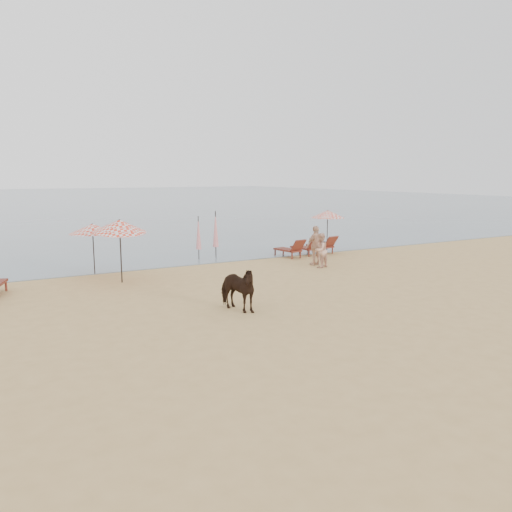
{
  "coord_description": "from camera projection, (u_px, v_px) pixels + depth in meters",
  "views": [
    {
      "loc": [
        -8.66,
        -10.52,
        3.99
      ],
      "look_at": [
        0.0,
        5.0,
        1.1
      ],
      "focal_mm": 35.0,
      "sensor_mm": 36.0,
      "label": 1
    }
  ],
  "objects": [
    {
      "name": "umbrella_closed_left",
      "position": [
        198.0,
        233.0,
        23.57
      ],
      "size": [
        0.25,
        0.25,
        2.09
      ],
      "rotation": [
        0.0,
        0.0,
        -0.37
      ],
      "color": "black",
      "rests_on": "ground"
    },
    {
      "name": "umbrella_open_left_b",
      "position": [
        120.0,
        226.0,
        18.41
      ],
      "size": [
        1.93,
        1.97,
        2.47
      ],
      "rotation": [
        0.0,
        0.0,
        -0.39
      ],
      "color": "black",
      "rests_on": "ground"
    },
    {
      "name": "umbrella_open_left_a",
      "position": [
        92.0,
        229.0,
        19.97
      ],
      "size": [
        1.82,
        1.82,
        2.08
      ],
      "rotation": [
        0.0,
        0.0,
        -0.06
      ],
      "color": "black",
      "rests_on": "ground"
    },
    {
      "name": "sea",
      "position": [
        36.0,
        199.0,
        82.84
      ],
      "size": [
        160.0,
        140.0,
        0.06
      ],
      "primitive_type": "cube",
      "color": "#51606B",
      "rests_on": "ground"
    },
    {
      "name": "cow",
      "position": [
        236.0,
        289.0,
        14.71
      ],
      "size": [
        1.17,
        1.75,
        1.36
      ],
      "primitive_type": "imported",
      "rotation": [
        0.0,
        0.0,
        0.29
      ],
      "color": "black",
      "rests_on": "ground"
    },
    {
      "name": "ground",
      "position": [
        343.0,
        320.0,
        13.87
      ],
      "size": [
        120.0,
        120.0,
        0.0
      ],
      "primitive_type": "plane",
      "color": "tan",
      "rests_on": "ground"
    },
    {
      "name": "umbrella_open_right",
      "position": [
        328.0,
        214.0,
        26.49
      ],
      "size": [
        1.77,
        1.77,
        2.16
      ],
      "rotation": [
        0.0,
        0.0,
        0.38
      ],
      "color": "black",
      "rests_on": "ground"
    },
    {
      "name": "beachgoer_right_b",
      "position": [
        316.0,
        245.0,
        22.22
      ],
      "size": [
        1.07,
        0.52,
        1.78
      ],
      "primitive_type": "imported",
      "rotation": [
        0.0,
        0.0,
        3.22
      ],
      "color": "tan",
      "rests_on": "ground"
    },
    {
      "name": "beachgoer_right_a",
      "position": [
        321.0,
        250.0,
        21.66
      ],
      "size": [
        0.89,
        0.8,
        1.51
      ],
      "primitive_type": "imported",
      "rotation": [
        0.0,
        0.0,
        3.51
      ],
      "color": "#D6A086",
      "rests_on": "ground"
    },
    {
      "name": "umbrella_closed_right",
      "position": [
        216.0,
        229.0,
        23.99
      ],
      "size": [
        0.28,
        0.28,
        2.3
      ],
      "rotation": [
        0.0,
        0.0,
        -0.37
      ],
      "color": "black",
      "rests_on": "ground"
    },
    {
      "name": "lounger_cluster_right",
      "position": [
        307.0,
        247.0,
        25.01
      ],
      "size": [
        3.13,
        2.13,
        0.64
      ],
      "rotation": [
        0.0,
        0.0,
        0.15
      ],
      "color": "maroon",
      "rests_on": "ground"
    }
  ]
}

